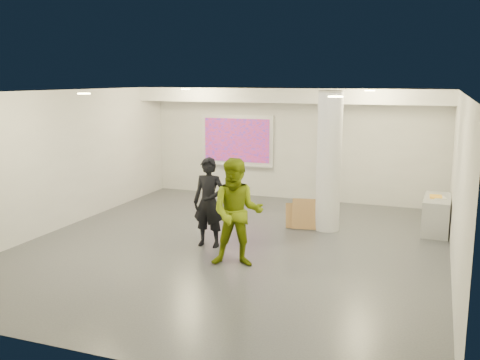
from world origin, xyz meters
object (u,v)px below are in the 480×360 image
at_px(credenza, 436,215).
at_px(woman, 209,202).
at_px(column, 329,162).
at_px(projection_screen, 237,141).
at_px(man, 237,213).

xyz_separation_m(credenza, woman, (-4.16, -2.60, 0.50)).
relative_size(column, woman, 1.71).
xyz_separation_m(column, projection_screen, (-3.10, 2.65, 0.03)).
bearing_deg(projection_screen, column, -40.56).
relative_size(projection_screen, man, 1.10).
bearing_deg(column, woman, -134.80).
distance_m(projection_screen, credenza, 5.80).
bearing_deg(projection_screen, man, -69.22).
bearing_deg(credenza, man, -131.61).
height_order(credenza, man, man).
relative_size(projection_screen, woman, 1.20).
xyz_separation_m(column, man, (-1.03, -2.79, -0.55)).
distance_m(column, credenza, 2.57).
xyz_separation_m(credenza, man, (-3.25, -3.44, 0.58)).
bearing_deg(column, projection_screen, 139.44).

